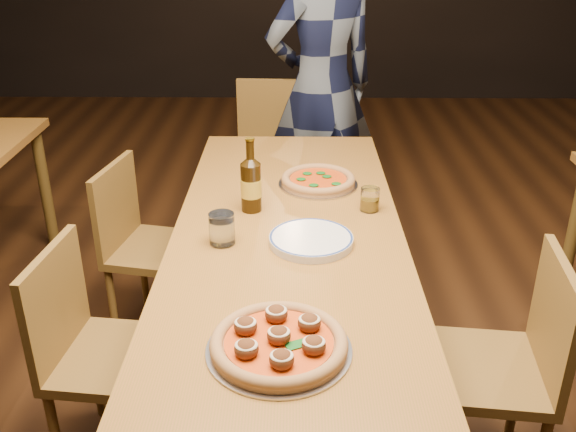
{
  "coord_description": "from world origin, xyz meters",
  "views": [
    {
      "loc": [
        0.02,
        -2.01,
        1.76
      ],
      "look_at": [
        0.0,
        -0.05,
        0.82
      ],
      "focal_mm": 40.0,
      "sensor_mm": 36.0,
      "label": 1
    }
  ],
  "objects_px": {
    "chair_main_nw": "(116,356)",
    "water_glass": "(222,229)",
    "chair_end": "(276,171)",
    "plate_stack": "(311,240)",
    "amber_glass": "(370,199)",
    "chair_main_e": "(483,368)",
    "beer_bottle": "(251,186)",
    "pizza_meatball": "(279,343)",
    "table_main": "(288,246)",
    "pizza_margherita": "(318,180)",
    "diner": "(322,88)",
    "chair_main_sw": "(159,248)"
  },
  "relations": [
    {
      "from": "chair_main_nw",
      "to": "water_glass",
      "type": "bearing_deg",
      "value": -56.19
    },
    {
      "from": "chair_end",
      "to": "plate_stack",
      "type": "bearing_deg",
      "value": -81.18
    },
    {
      "from": "plate_stack",
      "to": "amber_glass",
      "type": "height_order",
      "value": "amber_glass"
    },
    {
      "from": "chair_main_e",
      "to": "beer_bottle",
      "type": "xyz_separation_m",
      "value": [
        -0.77,
        0.5,
        0.42
      ]
    },
    {
      "from": "chair_main_nw",
      "to": "plate_stack",
      "type": "relative_size",
      "value": 2.99
    },
    {
      "from": "beer_bottle",
      "to": "water_glass",
      "type": "relative_size",
      "value": 2.54
    },
    {
      "from": "pizza_meatball",
      "to": "table_main",
      "type": "bearing_deg",
      "value": 88.69
    },
    {
      "from": "pizza_meatball",
      "to": "pizza_margherita",
      "type": "height_order",
      "value": "pizza_meatball"
    },
    {
      "from": "pizza_meatball",
      "to": "plate_stack",
      "type": "height_order",
      "value": "pizza_meatball"
    },
    {
      "from": "table_main",
      "to": "chair_main_e",
      "type": "relative_size",
      "value": 2.33
    },
    {
      "from": "chair_end",
      "to": "pizza_meatball",
      "type": "xyz_separation_m",
      "value": [
        0.06,
        -1.91,
        0.29
      ]
    },
    {
      "from": "chair_main_nw",
      "to": "pizza_margherita",
      "type": "relative_size",
      "value": 2.62
    },
    {
      "from": "amber_glass",
      "to": "chair_end",
      "type": "bearing_deg",
      "value": 109.55
    },
    {
      "from": "pizza_meatball",
      "to": "beer_bottle",
      "type": "distance_m",
      "value": 0.85
    },
    {
      "from": "diner",
      "to": "chair_main_sw",
      "type": "bearing_deg",
      "value": 30.59
    },
    {
      "from": "chair_main_e",
      "to": "amber_glass",
      "type": "xyz_separation_m",
      "value": [
        -0.33,
        0.51,
        0.36
      ]
    },
    {
      "from": "table_main",
      "to": "diner",
      "type": "bearing_deg",
      "value": 83.4
    },
    {
      "from": "chair_main_nw",
      "to": "plate_stack",
      "type": "xyz_separation_m",
      "value": [
        0.65,
        0.18,
        0.34
      ]
    },
    {
      "from": "chair_end",
      "to": "amber_glass",
      "type": "relative_size",
      "value": 11.15
    },
    {
      "from": "chair_main_sw",
      "to": "chair_main_e",
      "type": "distance_m",
      "value": 1.46
    },
    {
      "from": "plate_stack",
      "to": "amber_glass",
      "type": "bearing_deg",
      "value": 50.4
    },
    {
      "from": "chair_end",
      "to": "water_glass",
      "type": "relative_size",
      "value": 9.06
    },
    {
      "from": "pizza_margherita",
      "to": "water_glass",
      "type": "bearing_deg",
      "value": -123.62
    },
    {
      "from": "beer_bottle",
      "to": "pizza_margherita",
      "type": "bearing_deg",
      "value": 43.71
    },
    {
      "from": "chair_main_nw",
      "to": "amber_glass",
      "type": "distance_m",
      "value": 1.05
    },
    {
      "from": "chair_end",
      "to": "amber_glass",
      "type": "bearing_deg",
      "value": -68.26
    },
    {
      "from": "pizza_margherita",
      "to": "chair_main_sw",
      "type": "bearing_deg",
      "value": 174.02
    },
    {
      "from": "chair_end",
      "to": "plate_stack",
      "type": "relative_size",
      "value": 3.47
    },
    {
      "from": "chair_main_e",
      "to": "beer_bottle",
      "type": "bearing_deg",
      "value": -116.89
    },
    {
      "from": "diner",
      "to": "pizza_margherita",
      "type": "bearing_deg",
      "value": 65.19
    },
    {
      "from": "amber_glass",
      "to": "chair_main_e",
      "type": "bearing_deg",
      "value": -56.97
    },
    {
      "from": "pizza_margherita",
      "to": "amber_glass",
      "type": "xyz_separation_m",
      "value": [
        0.18,
        -0.24,
        0.02
      ]
    },
    {
      "from": "chair_main_sw",
      "to": "amber_glass",
      "type": "height_order",
      "value": "amber_glass"
    },
    {
      "from": "chair_main_e",
      "to": "chair_end",
      "type": "distance_m",
      "value": 1.72
    },
    {
      "from": "beer_bottle",
      "to": "chair_main_nw",
      "type": "bearing_deg",
      "value": -134.07
    },
    {
      "from": "plate_stack",
      "to": "pizza_margherita",
      "type": "bearing_deg",
      "value": 85.55
    },
    {
      "from": "chair_main_sw",
      "to": "pizza_meatball",
      "type": "relative_size",
      "value": 2.23
    },
    {
      "from": "plate_stack",
      "to": "water_glass",
      "type": "height_order",
      "value": "water_glass"
    },
    {
      "from": "chair_main_sw",
      "to": "water_glass",
      "type": "relative_size",
      "value": 7.69
    },
    {
      "from": "water_glass",
      "to": "amber_glass",
      "type": "xyz_separation_m",
      "value": [
        0.52,
        0.27,
        -0.01
      ]
    },
    {
      "from": "water_glass",
      "to": "chair_end",
      "type": "bearing_deg",
      "value": 83.9
    },
    {
      "from": "table_main",
      "to": "pizza_meatball",
      "type": "relative_size",
      "value": 5.39
    },
    {
      "from": "table_main",
      "to": "amber_glass",
      "type": "bearing_deg",
      "value": 26.78
    },
    {
      "from": "plate_stack",
      "to": "beer_bottle",
      "type": "relative_size",
      "value": 1.03
    },
    {
      "from": "beer_bottle",
      "to": "diner",
      "type": "bearing_deg",
      "value": 76.75
    },
    {
      "from": "chair_end",
      "to": "table_main",
      "type": "bearing_deg",
      "value": -84.19
    },
    {
      "from": "chair_main_nw",
      "to": "water_glass",
      "type": "xyz_separation_m",
      "value": [
        0.35,
        0.18,
        0.38
      ]
    },
    {
      "from": "chair_end",
      "to": "beer_bottle",
      "type": "bearing_deg",
      "value": -91.07
    },
    {
      "from": "chair_main_sw",
      "to": "chair_end",
      "type": "distance_m",
      "value": 0.9
    },
    {
      "from": "chair_main_e",
      "to": "table_main",
      "type": "bearing_deg",
      "value": -113.16
    }
  ]
}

